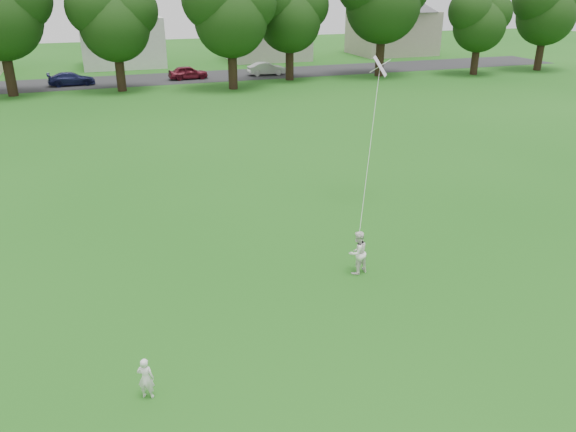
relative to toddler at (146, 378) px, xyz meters
name	(u,v)px	position (x,y,z in m)	size (l,w,h in m)	color
ground	(273,331)	(3.35, 1.49, -0.50)	(160.00, 160.00, 0.00)	#1A5914
street	(133,80)	(3.35, 43.49, -0.50)	(90.00, 7.00, 0.01)	#2D2D30
toddler	(146,378)	(0.00, 0.00, 0.00)	(0.37, 0.24, 1.01)	white
older_boy	(358,253)	(6.79, 3.64, 0.19)	(0.68, 0.53, 1.40)	white
kite	(370,145)	(8.46, 6.40, 2.72)	(2.12, 3.26, 7.82)	silver
tree_row	(170,8)	(6.42, 37.71, 5.92)	(82.96, 8.78, 11.30)	black
parked_cars	(18,81)	(-6.05, 42.49, 0.11)	(46.06, 2.29, 1.24)	black
house_row	(113,18)	(2.78, 53.49, 4.36)	(77.72, 14.20, 10.38)	silver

